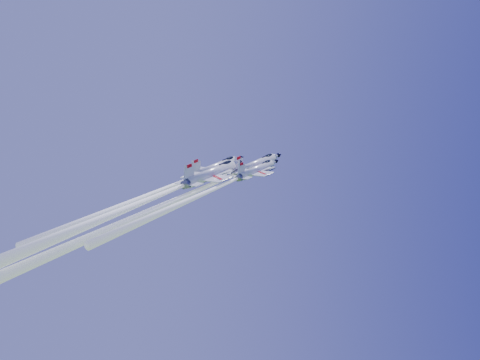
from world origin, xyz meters
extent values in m
cylinder|color=white|center=(4.52, 3.70, 108.83)|extent=(5.90, 8.46, 12.68)
cone|color=white|center=(10.46, 7.23, 112.31)|extent=(3.39, 3.62, 3.49)
cone|color=black|center=(11.85, 8.05, 113.12)|extent=(1.71, 1.82, 1.75)
cone|color=slate|center=(-0.96, 0.44, 105.61)|extent=(3.11, 3.08, 2.46)
ellipsoid|color=black|center=(8.19, 5.64, 111.74)|extent=(3.38, 2.84, 2.61)
cube|color=black|center=(6.87, 4.77, 111.24)|extent=(1.11, 0.85, 0.87)
cube|color=white|center=(3.58, 3.23, 108.00)|extent=(9.59, 10.14, 4.57)
cube|color=white|center=(5.68, 5.99, 110.10)|extent=(3.55, 2.73, 2.01)
cube|color=white|center=(7.31, 3.90, 109.44)|extent=(3.55, 2.73, 2.01)
cube|color=white|center=(-0.14, 0.96, 105.98)|extent=(5.13, 5.50, 2.44)
cube|color=white|center=(-0.31, 0.30, 107.68)|extent=(2.87, 2.79, 4.03)
cube|color=red|center=(-0.41, -0.22, 109.09)|extent=(1.26, 1.02, 1.15)
cube|color=black|center=(4.76, 4.15, 107.96)|extent=(8.76, 5.49, 5.17)
sphere|color=white|center=(-1.17, 0.32, 105.49)|extent=(1.19, 1.24, 1.15)
cone|color=white|center=(-22.18, -12.16, 93.17)|extent=(15.64, 27.40, 48.78)
cylinder|color=white|center=(-3.85, 8.30, 108.73)|extent=(6.18, 8.87, 13.29)
cone|color=white|center=(2.38, 12.00, 112.38)|extent=(3.55, 3.79, 3.66)
cone|color=black|center=(3.83, 12.86, 113.23)|extent=(1.79, 1.91, 1.84)
cone|color=slate|center=(-9.59, 4.89, 105.36)|extent=(3.26, 3.22, 2.58)
ellipsoid|color=black|center=(0.00, 10.33, 111.79)|extent=(3.55, 2.98, 2.73)
cube|color=black|center=(-1.38, 9.42, 111.26)|extent=(1.17, 0.89, 0.91)
cube|color=white|center=(-4.83, 7.80, 107.87)|extent=(10.05, 10.63, 4.79)
cube|color=white|center=(-2.63, 10.70, 110.06)|extent=(3.72, 2.86, 2.10)
cube|color=white|center=(-0.92, 8.51, 109.37)|extent=(3.72, 2.86, 2.10)
cube|color=white|center=(-8.73, 5.43, 105.75)|extent=(5.37, 5.77, 2.56)
cube|color=white|center=(-8.91, 4.73, 107.53)|extent=(3.01, 2.93, 4.22)
cube|color=red|center=(-9.01, 4.19, 109.01)|extent=(1.32, 1.07, 1.21)
cube|color=black|center=(-3.60, 8.78, 107.83)|extent=(9.18, 5.75, 5.41)
sphere|color=white|center=(-9.81, 4.76, 105.23)|extent=(1.24, 1.30, 1.21)
cone|color=white|center=(-25.38, -4.49, 96.11)|extent=(12.44, 21.10, 36.68)
cylinder|color=white|center=(2.71, -3.11, 105.82)|extent=(4.80, 6.88, 10.31)
cone|color=white|center=(7.54, -0.24, 108.66)|extent=(2.75, 2.94, 2.84)
cone|color=black|center=(8.66, 0.43, 109.31)|extent=(1.39, 1.48, 1.43)
cone|color=slate|center=(-1.75, -5.76, 103.21)|extent=(2.53, 2.50, 2.00)
ellipsoid|color=black|center=(5.69, -1.53, 108.19)|extent=(2.75, 2.31, 2.12)
cube|color=black|center=(4.62, -2.24, 107.78)|extent=(0.91, 0.69, 0.71)
cube|color=white|center=(1.94, -3.49, 105.15)|extent=(7.79, 8.24, 3.71)
cube|color=white|center=(3.66, -1.25, 106.86)|extent=(2.89, 2.22, 1.63)
cube|color=white|center=(4.98, -2.95, 106.32)|extent=(2.89, 2.22, 1.63)
cube|color=white|center=(-1.08, -5.33, 103.51)|extent=(4.17, 4.47, 1.99)
cube|color=white|center=(-1.22, -5.87, 104.89)|extent=(2.33, 2.27, 3.27)
cube|color=red|center=(-1.30, -6.29, 106.04)|extent=(1.03, 0.83, 0.94)
cube|color=black|center=(2.90, -2.74, 105.12)|extent=(7.12, 4.46, 4.20)
sphere|color=white|center=(-1.92, -5.86, 103.11)|extent=(0.96, 1.01, 0.93)
cone|color=white|center=(-15.93, -14.18, 94.89)|extent=(10.84, 18.66, 32.80)
cylinder|color=white|center=(-7.16, -3.69, 104.24)|extent=(6.13, 8.79, 13.17)
cone|color=white|center=(-0.99, -0.03, 107.86)|extent=(3.52, 3.76, 3.63)
cone|color=black|center=(0.44, 0.83, 108.70)|extent=(1.78, 1.89, 1.82)
cone|color=slate|center=(-12.86, -7.07, 100.90)|extent=(3.23, 3.19, 2.56)
ellipsoid|color=black|center=(-3.35, -1.68, 107.27)|extent=(3.51, 2.95, 2.71)
cube|color=black|center=(-4.72, -2.58, 106.75)|extent=(1.16, 0.88, 0.90)
cube|color=white|center=(-8.14, -4.18, 103.39)|extent=(9.95, 10.53, 4.75)
cube|color=white|center=(-5.96, -1.32, 105.56)|extent=(3.69, 2.83, 2.08)
cube|color=white|center=(-4.27, -3.49, 104.88)|extent=(3.69, 2.83, 2.08)
cube|color=white|center=(-12.01, -6.53, 101.29)|extent=(5.32, 5.72, 2.54)
cube|color=white|center=(-12.18, -7.22, 103.05)|extent=(2.98, 2.90, 4.18)
cube|color=red|center=(-12.28, -7.76, 104.52)|extent=(1.31, 1.06, 1.20)
cube|color=black|center=(-6.92, -3.22, 103.34)|extent=(9.10, 5.70, 5.36)
sphere|color=white|center=(-13.08, -7.20, 100.77)|extent=(1.23, 1.29, 1.19)
cone|color=white|center=(-27.73, -15.90, 92.18)|extent=(11.85, 20.00, 34.62)
camera|label=1|loc=(-27.40, -108.18, 76.92)|focal=40.00mm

